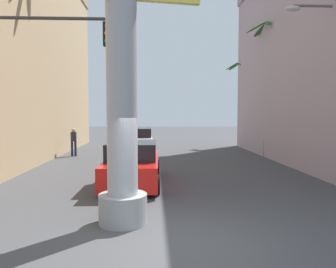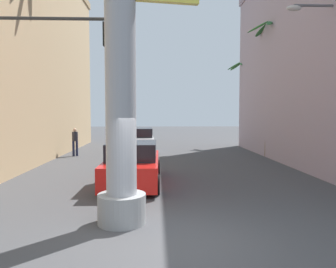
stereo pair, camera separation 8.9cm
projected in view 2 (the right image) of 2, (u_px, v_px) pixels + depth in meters
name	position (u px, v px, depth m)	size (l,w,h in m)	color
ground_plane	(164.00, 165.00, 16.40)	(89.75, 89.75, 0.00)	#424244
street_lamp	(332.00, 74.00, 12.09)	(2.20, 0.28, 6.66)	#59595E
traffic_light_mast	(12.00, 68.00, 9.75)	(5.49, 0.32, 5.51)	#333333
car_lead	(133.00, 165.00, 11.97)	(2.04, 4.75, 1.56)	black
car_far	(139.00, 140.00, 22.42)	(2.20, 4.53, 1.56)	black
palm_tree_mid_right	(270.00, 72.00, 19.13)	(2.89, 2.84, 7.99)	brown
palm_tree_mid_left	(28.00, 45.00, 14.94)	(3.00, 2.67, 9.19)	brown
palm_tree_far_right	(244.00, 96.00, 25.77)	(2.54, 2.39, 6.68)	brown
pedestrian_far_left	(75.00, 140.00, 19.64)	(0.44, 0.44, 1.68)	#1E233F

